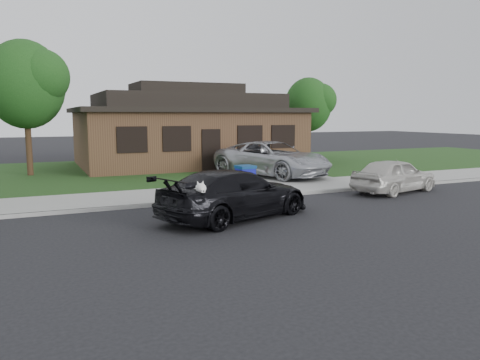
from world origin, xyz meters
name	(u,v)px	position (x,y,z in m)	size (l,w,h in m)	color
ground	(217,227)	(0.00, 0.00, 0.00)	(120.00, 120.00, 0.00)	black
sidewalk	(167,196)	(0.00, 5.00, 0.06)	(60.00, 3.00, 0.12)	gray
curb	(179,203)	(0.00, 3.50, 0.06)	(60.00, 0.12, 0.12)	gray
lawn	(125,172)	(0.00, 13.00, 0.07)	(60.00, 13.00, 0.13)	#193814
driveway	(255,172)	(6.00, 10.00, 0.07)	(4.50, 13.00, 0.14)	gray
sedan	(235,194)	(0.90, 0.82, 0.72)	(5.31, 3.57, 1.43)	black
minivan	(272,159)	(5.94, 8.01, 0.95)	(2.70, 5.86, 1.63)	#B0B1B7
white_compact	(394,175)	(8.39, 2.54, 0.66)	(1.57, 3.90, 1.33)	beige
recycling_bin	(245,179)	(2.73, 4.07, 0.64)	(0.67, 0.69, 1.03)	#0D1298
house	(187,130)	(4.00, 15.00, 2.13)	(12.60, 8.60, 4.65)	#422B1C
tree_0	(29,83)	(-4.34, 12.88, 4.48)	(3.78, 3.60, 6.34)	#332114
tree_1	(311,104)	(12.14, 14.40, 3.71)	(3.15, 3.00, 5.25)	#332114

